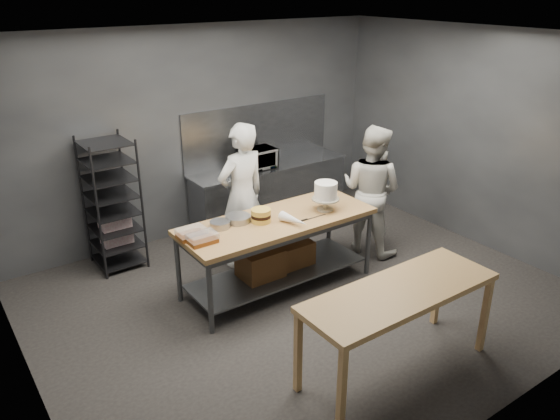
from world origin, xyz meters
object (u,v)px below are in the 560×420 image
(frosted_cake_stand, at_px, (326,192))
(work_table, at_px, (276,245))
(chef_behind, at_px, (242,196))
(microwave, at_px, (257,158))
(layer_cake, at_px, (261,216))
(speed_rack, at_px, (113,205))
(near_counter, at_px, (400,297))
(chef_right, at_px, (371,190))

(frosted_cake_stand, bearing_deg, work_table, 168.07)
(chef_behind, distance_m, frosted_cake_stand, 1.12)
(microwave, xyz_separation_m, layer_cake, (-1.08, -1.75, -0.05))
(microwave, bearing_deg, speed_rack, -177.99)
(near_counter, bearing_deg, microwave, 77.30)
(chef_right, bearing_deg, chef_behind, 49.62)
(chef_behind, height_order, frosted_cake_stand, chef_behind)
(layer_cake, bearing_deg, chef_behind, 75.83)
(near_counter, bearing_deg, layer_cake, 96.89)
(microwave, bearing_deg, work_table, -116.38)
(chef_behind, relative_size, microwave, 3.56)
(chef_behind, relative_size, layer_cake, 8.35)
(frosted_cake_stand, bearing_deg, chef_behind, 126.38)
(work_table, height_order, chef_right, chef_right)
(frosted_cake_stand, bearing_deg, near_counter, -108.24)
(work_table, bearing_deg, speed_rack, 129.68)
(chef_behind, distance_m, chef_right, 1.78)
(speed_rack, bearing_deg, near_counter, -68.49)
(chef_right, bearing_deg, frosted_cake_stand, 84.20)
(speed_rack, height_order, chef_right, chef_right)
(microwave, relative_size, frosted_cake_stand, 1.50)
(speed_rack, bearing_deg, chef_right, -27.84)
(work_table, relative_size, microwave, 4.43)
(microwave, height_order, frosted_cake_stand, frosted_cake_stand)
(near_counter, relative_size, speed_rack, 1.14)
(speed_rack, distance_m, chef_behind, 1.67)
(chef_behind, xyz_separation_m, microwave, (0.89, 1.01, 0.08))
(frosted_cake_stand, distance_m, layer_cake, 0.87)
(microwave, bearing_deg, frosted_cake_stand, -97.15)
(work_table, xyz_separation_m, chef_behind, (-0.02, 0.75, 0.39))
(frosted_cake_stand, bearing_deg, chef_right, 12.54)
(speed_rack, bearing_deg, work_table, -50.32)
(near_counter, xyz_separation_m, chef_right, (1.60, 2.05, 0.08))
(speed_rack, xyz_separation_m, chef_behind, (1.38, -0.93, 0.11))
(chef_behind, bearing_deg, frosted_cake_stand, 120.37)
(near_counter, xyz_separation_m, chef_behind, (-0.05, 2.71, 0.15))
(work_table, xyz_separation_m, frosted_cake_stand, (0.64, -0.13, 0.58))
(work_table, distance_m, chef_right, 1.67)
(work_table, relative_size, chef_behind, 1.24)
(near_counter, bearing_deg, work_table, 91.08)
(layer_cake, bearing_deg, frosted_cake_stand, -10.45)
(near_counter, height_order, frosted_cake_stand, frosted_cake_stand)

